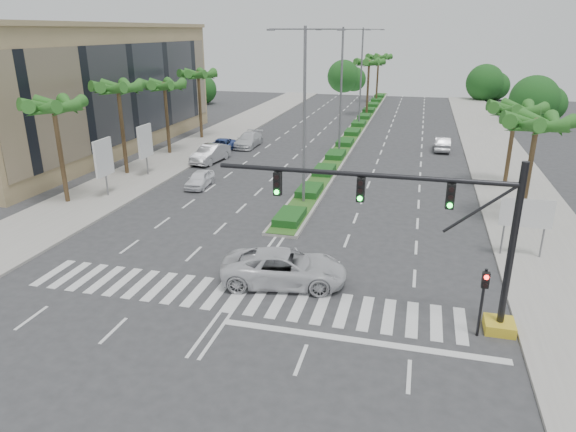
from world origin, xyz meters
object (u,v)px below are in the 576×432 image
at_px(car_parked_b, 210,154).
at_px(car_right, 442,144).
at_px(car_parked_c, 221,146).
at_px(car_parked_d, 248,140).
at_px(car_parked_a, 200,179).
at_px(car_crossing, 284,268).

height_order(car_parked_b, car_right, car_parked_b).
xyz_separation_m(car_parked_b, car_parked_c, (-0.61, 4.24, -0.18)).
height_order(car_parked_c, car_parked_d, car_parked_d).
bearing_deg(car_parked_c, car_parked_a, -80.88).
xyz_separation_m(car_parked_a, car_parked_b, (-2.26, 7.66, 0.18)).
relative_size(car_parked_c, car_parked_d, 0.92).
xyz_separation_m(car_parked_b, car_crossing, (12.99, -21.95, 0.02)).
bearing_deg(car_parked_d, car_parked_a, -85.79).
xyz_separation_m(car_parked_d, car_crossing, (11.72, -29.30, 0.11)).
distance_m(car_parked_b, car_parked_d, 7.46).
bearing_deg(car_parked_a, car_parked_d, 90.43).
relative_size(car_parked_a, car_parked_c, 0.81).
distance_m(car_parked_c, car_right, 22.69).
bearing_deg(car_right, car_parked_a, 44.07).
bearing_deg(car_crossing, car_parked_d, 12.15).
relative_size(car_parked_b, car_parked_d, 0.99).
height_order(car_parked_a, car_parked_d, car_parked_d).
distance_m(car_parked_a, car_parked_d, 15.04).
xyz_separation_m(car_parked_d, car_right, (19.91, 3.21, -0.02)).
height_order(car_parked_b, car_crossing, car_crossing).
distance_m(car_crossing, car_right, 33.52).
relative_size(car_parked_b, car_crossing, 0.82).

